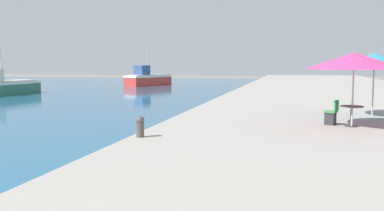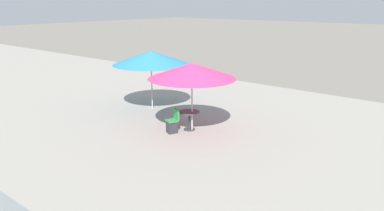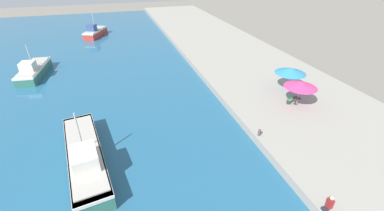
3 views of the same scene
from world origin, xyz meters
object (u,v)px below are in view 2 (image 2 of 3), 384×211
at_px(cafe_umbrella_pink, 192,71).
at_px(cafe_chair_left, 172,124).
at_px(cafe_umbrella_white, 151,58).
at_px(cafe_table, 189,117).

height_order(cafe_umbrella_pink, cafe_chair_left, cafe_umbrella_pink).
relative_size(cafe_umbrella_white, cafe_table, 4.35).
relative_size(cafe_table, cafe_chair_left, 0.88).
bearing_deg(cafe_umbrella_pink, cafe_chair_left, 148.19).
bearing_deg(cafe_chair_left, cafe_table, -90.00).
distance_m(cafe_umbrella_pink, cafe_chair_left, 2.16).
bearing_deg(cafe_umbrella_white, cafe_chair_left, -122.24).
bearing_deg(cafe_table, cafe_umbrella_white, 69.49).
height_order(cafe_table, cafe_chair_left, cafe_chair_left).
xyz_separation_m(cafe_umbrella_pink, cafe_umbrella_white, (1.23, 3.42, 0.03)).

